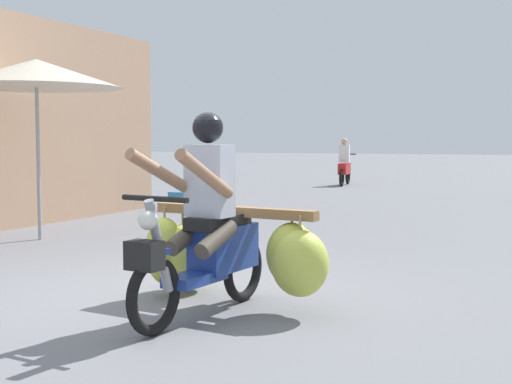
{
  "coord_description": "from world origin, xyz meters",
  "views": [
    {
      "loc": [
        3.22,
        -5.04,
        1.37
      ],
      "look_at": [
        0.65,
        0.66,
        0.9
      ],
      "focal_mm": 49.13,
      "sensor_mm": 36.0,
      "label": 1
    }
  ],
  "objects": [
    {
      "name": "market_umbrella_near_shop",
      "position": [
        -3.39,
        2.42,
        2.26
      ],
      "size": [
        2.31,
        2.31,
        2.45
      ],
      "color": "#99999E",
      "rests_on": "ground"
    },
    {
      "name": "motorbike_distant_ahead_left",
      "position": [
        -2.91,
        14.94,
        0.57
      ],
      "size": [
        0.51,
        1.62,
        1.4
      ],
      "color": "black",
      "rests_on": "ground"
    },
    {
      "name": "motorbike_main_loaded",
      "position": [
        0.62,
        0.0,
        0.5
      ],
      "size": [
        1.76,
        1.89,
        1.58
      ],
      "color": "black",
      "rests_on": "ground"
    },
    {
      "name": "produce_crate",
      "position": [
        -3.55,
        6.68,
        0.18
      ],
      "size": [
        0.56,
        0.4,
        0.36
      ],
      "primitive_type": "cube",
      "color": "teal",
      "rests_on": "ground"
    },
    {
      "name": "ground_plane",
      "position": [
        0.0,
        0.0,
        0.0
      ],
      "size": [
        120.0,
        120.0,
        0.0
      ],
      "primitive_type": "plane",
      "color": "slate"
    }
  ]
}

